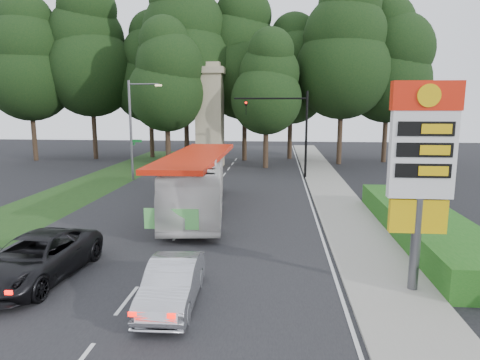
# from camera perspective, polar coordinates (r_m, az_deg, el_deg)

# --- Properties ---
(ground) EXTENTS (120.00, 120.00, 0.00)m
(ground) POSITION_cam_1_polar(r_m,az_deg,el_deg) (14.09, -15.52, -16.16)
(ground) COLOR black
(ground) RESTS_ON ground
(road_surface) EXTENTS (14.00, 80.00, 0.02)m
(road_surface) POSITION_cam_1_polar(r_m,az_deg,el_deg) (25.00, -5.88, -4.16)
(road_surface) COLOR black
(road_surface) RESTS_ON ground
(sidewalk_right) EXTENTS (3.00, 80.00, 0.12)m
(sidewalk_right) POSITION_cam_1_polar(r_m,az_deg,el_deg) (24.84, 13.81, -4.38)
(sidewalk_right) COLOR gray
(sidewalk_right) RESTS_ON ground
(grass_verge_left) EXTENTS (5.00, 50.00, 0.02)m
(grass_verge_left) POSITION_cam_1_polar(r_m,az_deg,el_deg) (33.55, -20.02, -1.06)
(grass_verge_left) COLOR #193814
(grass_verge_left) RESTS_ON ground
(hedge) EXTENTS (3.00, 14.00, 1.20)m
(hedge) POSITION_cam_1_polar(r_m,az_deg,el_deg) (21.64, 23.37, -5.60)
(hedge) COLOR #1A5215
(hedge) RESTS_ON ground
(gas_station_pylon) EXTENTS (2.10, 0.45, 6.85)m
(gas_station_pylon) POSITION_cam_1_polar(r_m,az_deg,el_deg) (14.59, 23.10, 2.60)
(gas_station_pylon) COLOR #59595E
(gas_station_pylon) RESTS_ON ground
(traffic_signal_mast) EXTENTS (6.10, 0.35, 7.20)m
(traffic_signal_mast) POSITION_cam_1_polar(r_m,az_deg,el_deg) (35.82, 6.75, 7.67)
(traffic_signal_mast) COLOR black
(traffic_signal_mast) RESTS_ON ground
(streetlight_signs) EXTENTS (2.75, 0.98, 8.00)m
(streetlight_signs) POSITION_cam_1_polar(r_m,az_deg,el_deg) (35.79, -14.05, 7.06)
(streetlight_signs) COLOR #59595E
(streetlight_signs) RESTS_ON ground
(monument) EXTENTS (3.00, 3.00, 10.05)m
(monument) POSITION_cam_1_polar(r_m,az_deg,el_deg) (42.32, -4.04, 8.66)
(monument) COLOR tan
(monument) RESTS_ON ground
(tree_far_west) EXTENTS (8.96, 8.96, 17.60)m
(tree_far_west) POSITION_cam_1_polar(r_m,az_deg,el_deg) (52.33, -26.44, 14.05)
(tree_far_west) COLOR #2D2116
(tree_far_west) RESTS_ON ground
(tree_west_mid) EXTENTS (9.80, 9.80, 19.25)m
(tree_west_mid) POSITION_cam_1_polar(r_m,az_deg,el_deg) (51.45, -19.40, 15.73)
(tree_west_mid) COLOR #2D2116
(tree_west_mid) RESTS_ON ground
(tree_west_near) EXTENTS (8.40, 8.40, 16.50)m
(tree_west_near) POSITION_cam_1_polar(r_m,az_deg,el_deg) (51.09, -11.99, 14.23)
(tree_west_near) COLOR #2D2116
(tree_west_near) RESTS_ON ground
(tree_center_left) EXTENTS (10.08, 10.08, 19.80)m
(tree_center_left) POSITION_cam_1_polar(r_m,az_deg,el_deg) (46.19, -7.38, 17.33)
(tree_center_left) COLOR #2D2116
(tree_center_left) RESTS_ON ground
(tree_center_right) EXTENTS (9.24, 9.24, 18.15)m
(tree_center_right) POSITION_cam_1_polar(r_m,az_deg,el_deg) (47.18, 0.62, 16.03)
(tree_center_right) COLOR #2D2116
(tree_center_right) RESTS_ON ground
(tree_east_near) EXTENTS (8.12, 8.12, 15.95)m
(tree_east_near) POSITION_cam_1_polar(r_m,az_deg,el_deg) (48.93, 6.83, 14.17)
(tree_east_near) COLOR #2D2116
(tree_east_near) RESTS_ON ground
(tree_east_mid) EXTENTS (9.52, 9.52, 18.70)m
(tree_east_mid) POSITION_cam_1_polar(r_m,az_deg,el_deg) (45.52, 13.60, 16.39)
(tree_east_mid) COLOR #2D2116
(tree_east_mid) RESTS_ON ground
(tree_far_east) EXTENTS (8.68, 8.68, 17.05)m
(tree_far_east) POSITION_cam_1_polar(r_m,az_deg,el_deg) (48.31, 19.26, 14.54)
(tree_far_east) COLOR #2D2116
(tree_far_east) RESTS_ON ground
(tree_monument_left) EXTENTS (7.28, 7.28, 14.30)m
(tree_monument_left) POSITION_cam_1_polar(r_m,az_deg,el_deg) (42.23, -9.84, 13.39)
(tree_monument_left) COLOR #2D2116
(tree_monument_left) RESTS_ON ground
(tree_monument_right) EXTENTS (6.72, 6.72, 13.20)m
(tree_monument_right) POSITION_cam_1_polar(r_m,az_deg,el_deg) (41.34, 3.54, 12.66)
(tree_monument_right) COLOR #2D2116
(tree_monument_right) RESTS_ON ground
(transit_bus) EXTENTS (4.28, 12.40, 3.38)m
(transit_bus) POSITION_cam_1_polar(r_m,az_deg,el_deg) (24.46, -5.78, -0.45)
(transit_bus) COLOR white
(transit_bus) RESTS_ON ground
(sedan_silver) EXTENTS (1.64, 4.29, 1.40)m
(sedan_silver) POSITION_cam_1_polar(r_m,az_deg,el_deg) (13.71, -9.03, -13.44)
(sedan_silver) COLOR #B3B5BC
(sedan_silver) RESTS_ON ground
(suv_charcoal) EXTENTS (2.97, 5.85, 1.59)m
(suv_charcoal) POSITION_cam_1_polar(r_m,az_deg,el_deg) (16.94, -25.64, -9.36)
(suv_charcoal) COLOR black
(suv_charcoal) RESTS_ON ground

